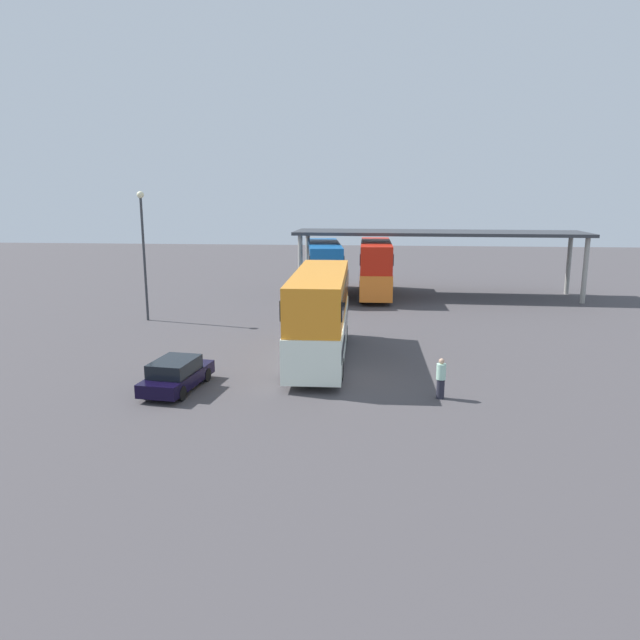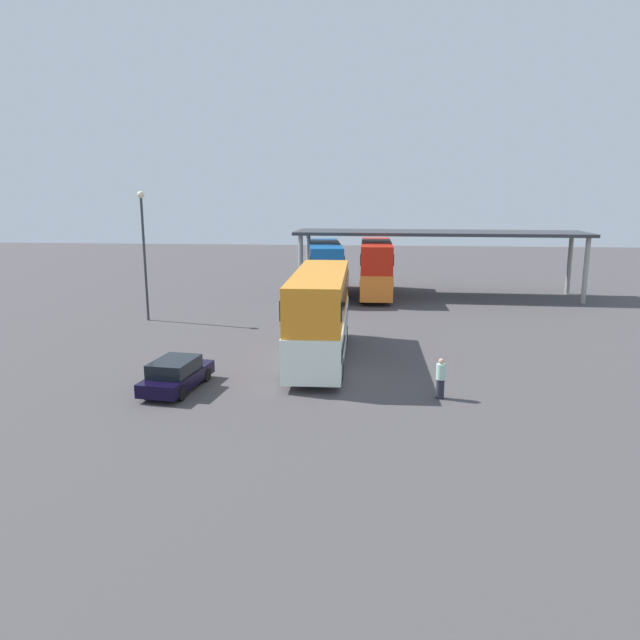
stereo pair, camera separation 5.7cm
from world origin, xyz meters
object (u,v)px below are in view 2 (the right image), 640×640
Objects in this scene: parked_hatchback at (176,374)px; double_decker_mid_row at (376,267)px; double_decker_near_canopy at (325,267)px; pedestrian_waiting at (441,379)px; double_decker_main at (320,312)px; lamppost_tall at (144,241)px.

double_decker_mid_row is (8.32, 24.28, 1.71)m from parked_hatchback.
double_decker_mid_row reaches higher than double_decker_near_canopy.
parked_hatchback is 10.93m from pedestrian_waiting.
double_decker_main is 2.55× the size of parked_hatchback.
double_decker_near_canopy is 4.11m from double_decker_mid_row.
lamppost_tall reaches higher than parked_hatchback.
lamppost_tall is at bearing 54.56° from double_decker_main.
double_decker_mid_row is at bearing -151.54° from pedestrian_waiting.
pedestrian_waiting is (5.35, -5.33, -1.57)m from double_decker_main.
double_decker_near_canopy is 1.31× the size of lamppost_tall.
double_decker_main is 6.49× the size of pedestrian_waiting.
double_decker_main reaches higher than double_decker_near_canopy.
double_decker_main is at bearing -112.49° from pedestrian_waiting.
parked_hatchback is 25.73m from double_decker_mid_row.
double_decker_main is at bearing 177.26° from double_decker_near_canopy.
lamppost_tall reaches higher than double_decker_mid_row.
double_decker_mid_row is (4.10, 0.28, 0.05)m from double_decker_near_canopy.
double_decker_mid_row reaches higher than pedestrian_waiting.
double_decker_mid_row is at bearing -11.69° from parked_hatchback.
lamppost_tall is (-12.04, 8.25, 2.75)m from double_decker_main.
double_decker_mid_row is at bearing -92.99° from double_decker_near_canopy.
double_decker_near_canopy is at bearing 3.10° from double_decker_main.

